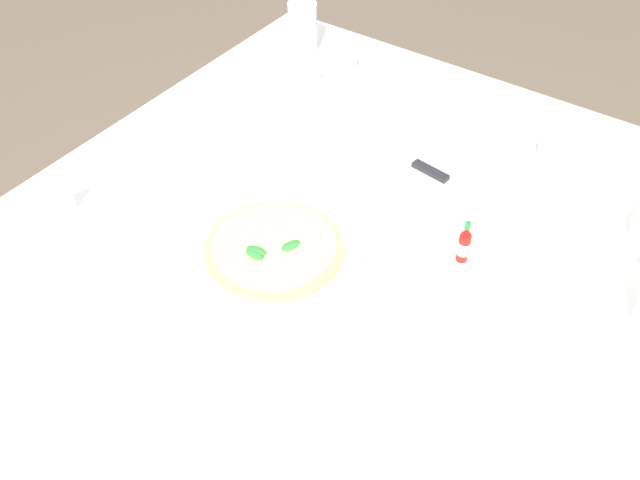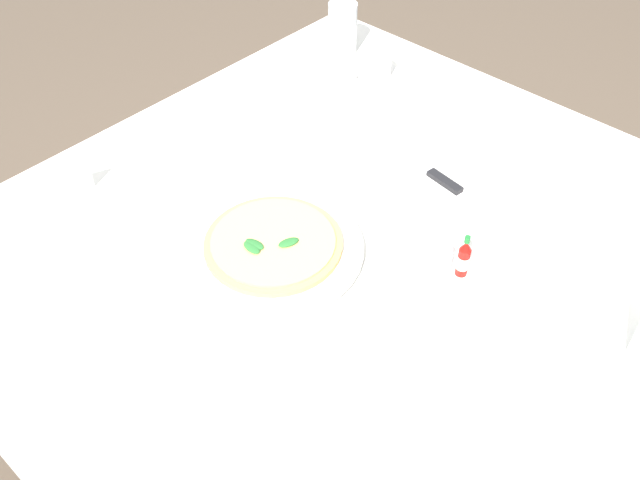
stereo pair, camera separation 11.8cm
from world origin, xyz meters
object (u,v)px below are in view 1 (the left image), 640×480
at_px(menu_card, 48,204).
at_px(napkin_folded, 409,167).
at_px(hot_sauce_bottle, 464,244).
at_px(coffee_cup_far_left, 339,64).
at_px(dinner_knife, 409,160).
at_px(salt_shaker, 445,245).
at_px(pepper_shaker, 482,252).
at_px(coffee_cup_back_corner, 558,155).
at_px(water_glass_center_back, 303,31).
at_px(pizza_plate, 275,253).
at_px(pizza, 274,248).

bearing_deg(menu_card, napkin_folded, -21.06).
distance_m(hot_sauce_bottle, menu_card, 0.72).
bearing_deg(coffee_cup_far_left, napkin_folded, 144.84).
xyz_separation_m(coffee_cup_far_left, hot_sauce_bottle, (-0.49, 0.37, 0.01)).
bearing_deg(dinner_knife, coffee_cup_far_left, -27.31).
xyz_separation_m(salt_shaker, pepper_shaker, (-0.06, -0.02, 0.00)).
height_order(coffee_cup_back_corner, water_glass_center_back, water_glass_center_back).
bearing_deg(coffee_cup_far_left, pizza_plate, 113.25).
bearing_deg(coffee_cup_far_left, salt_shaker, 140.73).
distance_m(water_glass_center_back, pepper_shaker, 0.76).
bearing_deg(pizza, pizza_plate, -88.48).
distance_m(hot_sauce_bottle, salt_shaker, 0.03).
relative_size(pizza_plate, water_glass_center_back, 2.52).
bearing_deg(menu_card, hot_sauce_bottle, -40.89).
bearing_deg(salt_shaker, hot_sauce_bottle, -160.35).
bearing_deg(dinner_knife, hot_sauce_bottle, 148.89).
distance_m(coffee_cup_back_corner, pepper_shaker, 0.31).
distance_m(coffee_cup_back_corner, menu_card, 0.94).
relative_size(water_glass_center_back, pepper_shaker, 2.12).
height_order(napkin_folded, hot_sauce_bottle, hot_sauce_bottle).
height_order(napkin_folded, dinner_knife, dinner_knife).
bearing_deg(coffee_cup_back_corner, coffee_cup_far_left, -4.62).
relative_size(pizza_plate, dinner_knife, 1.54).
bearing_deg(hot_sauce_bottle, napkin_folded, -39.50).
height_order(hot_sauce_bottle, salt_shaker, hot_sauce_bottle).
xyz_separation_m(water_glass_center_back, napkin_folded, (-0.43, 0.25, -0.04)).
relative_size(napkin_folded, dinner_knife, 1.14).
xyz_separation_m(coffee_cup_far_left, menu_card, (0.15, 0.69, 0.00)).
distance_m(water_glass_center_back, dinner_knife, 0.49).
xyz_separation_m(napkin_folded, salt_shaker, (-0.16, 0.17, 0.02)).
distance_m(pizza_plate, hot_sauce_bottle, 0.31).
height_order(pizza, coffee_cup_far_left, coffee_cup_far_left).
height_order(coffee_cup_back_corner, menu_card, coffee_cup_back_corner).
distance_m(coffee_cup_far_left, napkin_folded, 0.37).
height_order(coffee_cup_far_left, napkin_folded, coffee_cup_far_left).
bearing_deg(menu_card, salt_shaker, -40.60).
relative_size(water_glass_center_back, hot_sauce_bottle, 1.44).
height_order(coffee_cup_back_corner, pepper_shaker, coffee_cup_back_corner).
bearing_deg(hot_sauce_bottle, pepper_shaker, -160.35).
distance_m(pizza, coffee_cup_far_left, 0.59).
xyz_separation_m(coffee_cup_far_left, coffee_cup_back_corner, (-0.53, 0.04, 0.00)).
bearing_deg(dinner_knife, coffee_cup_back_corner, -135.33).
height_order(pizza_plate, hot_sauce_bottle, hot_sauce_bottle).
xyz_separation_m(dinner_knife, salt_shaker, (-0.16, 0.17, 0.00)).
relative_size(pizza_plate, napkin_folded, 1.35).
height_order(pizza, hot_sauce_bottle, hot_sauce_bottle).
bearing_deg(pizza_plate, coffee_cup_far_left, -66.75).
xyz_separation_m(coffee_cup_back_corner, salt_shaker, (0.06, 0.33, -0.00)).
distance_m(pizza_plate, coffee_cup_back_corner, 0.58).
height_order(salt_shaker, menu_card, menu_card).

